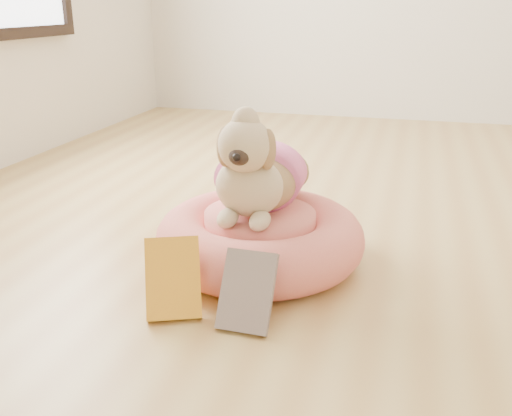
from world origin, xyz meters
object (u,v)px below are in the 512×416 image
(book_white, at_px, (247,291))
(book_yellow, at_px, (173,278))
(dog, at_px, (257,155))
(pet_bed, at_px, (260,238))

(book_white, bearing_deg, book_yellow, -180.00)
(dog, bearing_deg, book_white, -79.66)
(pet_bed, xyz_separation_m, book_white, (0.07, -0.39, 0.01))
(book_yellow, height_order, book_white, book_yellow)
(dog, bearing_deg, pet_bed, -54.44)
(pet_bed, bearing_deg, book_yellow, -110.88)
(pet_bed, height_order, dog, dog)
(dog, height_order, book_white, dog)
(pet_bed, xyz_separation_m, dog, (-0.02, 0.02, 0.28))
(dog, xyz_separation_m, book_white, (0.08, -0.41, -0.26))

